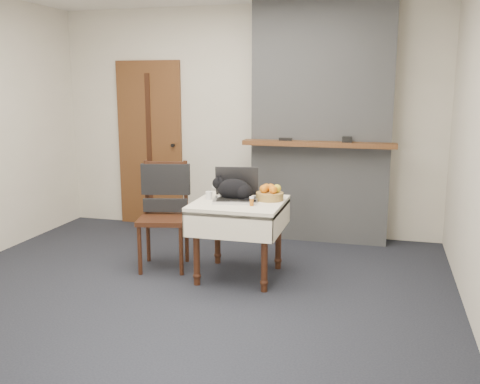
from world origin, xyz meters
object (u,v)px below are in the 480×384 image
(door, at_px, (150,144))
(pill_bottle, at_px, (252,201))
(cat, at_px, (235,190))
(fruit_basket, at_px, (270,194))
(chair, at_px, (165,200))
(laptop, at_px, (236,192))
(side_table, at_px, (239,214))
(cream_jar, at_px, (209,195))

(door, height_order, pill_bottle, door)
(cat, xyz_separation_m, fruit_basket, (0.30, 0.09, -0.04))
(door, distance_m, chair, 1.66)
(cat, distance_m, chair, 0.74)
(laptop, xyz_separation_m, fruit_basket, (0.29, 0.08, -0.02))
(fruit_basket, distance_m, chair, 1.03)
(door, bearing_deg, laptop, -44.85)
(side_table, bearing_deg, cat, 144.39)
(laptop, distance_m, cat, 0.03)
(cat, bearing_deg, pill_bottle, -35.47)
(laptop, height_order, fruit_basket, laptop)
(chair, bearing_deg, door, 105.97)
(door, relative_size, side_table, 2.56)
(chair, bearing_deg, cat, -20.88)
(chair, bearing_deg, side_table, -23.00)
(laptop, bearing_deg, chair, 161.43)
(chair, bearing_deg, cream_jar, -27.25)
(side_table, xyz_separation_m, laptop, (-0.04, 0.04, 0.19))
(door, relative_size, laptop, 4.47)
(cat, xyz_separation_m, chair, (-0.72, 0.10, -0.15))
(fruit_basket, bearing_deg, door, 141.75)
(side_table, bearing_deg, fruit_basket, 26.91)
(door, xyz_separation_m, chair, (0.79, -1.42, -0.36))
(laptop, relative_size, cat, 1.00)
(cat, bearing_deg, cream_jar, -167.59)
(door, bearing_deg, cat, -45.17)
(pill_bottle, bearing_deg, door, 135.17)
(door, bearing_deg, cream_jar, -50.45)
(chair, bearing_deg, pill_bottle, -29.99)
(fruit_basket, bearing_deg, laptop, -163.80)
(side_table, bearing_deg, cream_jar, 177.53)
(cat, relative_size, cream_jar, 6.29)
(cream_jar, bearing_deg, door, 129.55)
(door, distance_m, cat, 2.15)
(side_table, bearing_deg, chair, 170.07)
(side_table, distance_m, laptop, 0.19)
(side_table, bearing_deg, door, 135.09)
(door, bearing_deg, pill_bottle, -44.83)
(door, height_order, fruit_basket, door)
(door, xyz_separation_m, cat, (1.51, -1.52, -0.20))
(cream_jar, xyz_separation_m, chair, (-0.49, 0.12, -0.09))
(laptop, bearing_deg, side_table, -58.29)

